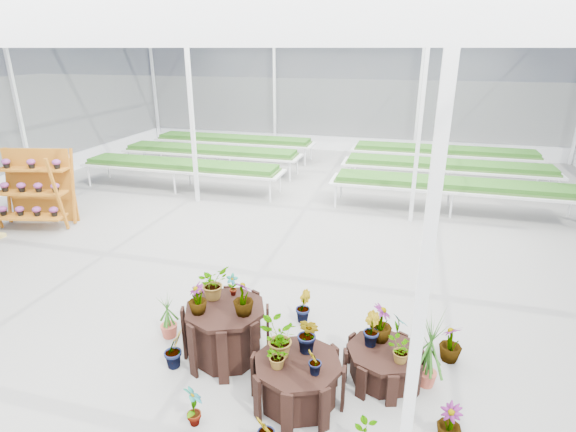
% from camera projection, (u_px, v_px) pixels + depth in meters
% --- Properties ---
extents(ground_plane, '(24.00, 24.00, 0.00)m').
position_uv_depth(ground_plane, '(248.00, 278.00, 8.73)').
color(ground_plane, gray).
rests_on(ground_plane, ground).
extents(greenhouse_shell, '(18.00, 24.00, 4.50)m').
position_uv_depth(greenhouse_shell, '(244.00, 165.00, 7.94)').
color(greenhouse_shell, white).
rests_on(greenhouse_shell, ground).
extents(steel_frame, '(18.00, 24.00, 4.50)m').
position_uv_depth(steel_frame, '(244.00, 165.00, 7.94)').
color(steel_frame, silver).
rests_on(steel_frame, ground).
extents(nursery_benches, '(16.00, 7.00, 0.84)m').
position_uv_depth(nursery_benches, '(321.00, 168.00, 15.08)').
color(nursery_benches, silver).
rests_on(nursery_benches, ground).
extents(plinth_tall, '(1.50, 1.50, 0.81)m').
position_uv_depth(plinth_tall, '(226.00, 332.00, 6.39)').
color(plinth_tall, black).
rests_on(plinth_tall, ground).
extents(plinth_mid, '(1.18, 1.18, 0.60)m').
position_uv_depth(plinth_mid, '(298.00, 381.00, 5.59)').
color(plinth_mid, black).
rests_on(plinth_mid, ground).
extents(plinth_low, '(1.27, 1.27, 0.46)m').
position_uv_depth(plinth_low, '(383.00, 364.00, 6.00)').
color(plinth_low, black).
rests_on(plinth_low, ground).
extents(shelf_rack, '(1.95, 1.31, 1.89)m').
position_uv_depth(shelf_rack, '(32.00, 190.00, 10.93)').
color(shelf_rack, '#9A5713').
rests_on(shelf_rack, ground).
extents(nursery_plants, '(4.57, 2.88, 1.31)m').
position_uv_depth(nursery_plants, '(299.00, 334.00, 6.09)').
color(nursery_plants, '#235116').
rests_on(nursery_plants, ground).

